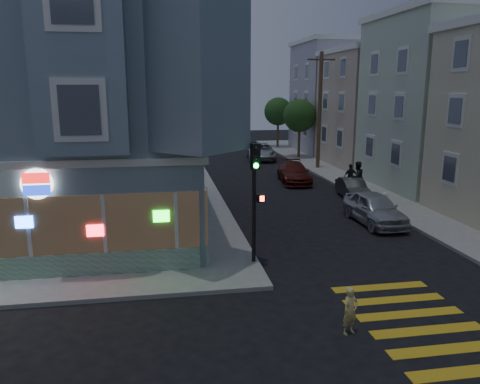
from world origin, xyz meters
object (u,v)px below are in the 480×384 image
object	(u,v)px
running_child	(350,311)
pedestrian_a	(357,177)
utility_pole	(320,109)
pedestrian_b	(351,177)
street_tree_far	(278,112)
traffic_signal	(255,183)
parked_car_b	(353,189)
parked_car_d	(261,152)
street_tree_near	(300,116)
fire_hydrant	(385,199)
parked_car_a	(375,208)
parked_car_c	(294,173)

from	to	relation	value
running_child	pedestrian_a	distance (m)	17.14
utility_pole	pedestrian_b	world-z (taller)	utility_pole
street_tree_far	traffic_signal	xyz separation A→B (m)	(-9.38, -33.81, -0.80)
pedestrian_a	parked_car_b	world-z (taller)	pedestrian_a
pedestrian_b	parked_car_d	xyz separation A→B (m)	(-2.70, 14.24, -0.22)
street_tree_far	pedestrian_b	world-z (taller)	street_tree_far
pedestrian_b	running_child	bearing A→B (deg)	61.35
street_tree_near	running_child	xyz separation A→B (m)	(-7.85, -30.98, -3.28)
fire_hydrant	running_child	bearing A→B (deg)	-120.12
pedestrian_a	traffic_signal	size ratio (longest dim) A/B	0.43
street_tree_near	traffic_signal	xyz separation A→B (m)	(-9.38, -25.81, -0.80)
street_tree_near	fire_hydrant	world-z (taller)	street_tree_near
street_tree_far	parked_car_d	world-z (taller)	street_tree_far
utility_pole	pedestrian_a	size ratio (longest dim) A/B	4.70
street_tree_near	parked_car_a	bearing A→B (deg)	-96.93
street_tree_near	parked_car_b	bearing A→B (deg)	-95.31
traffic_signal	utility_pole	bearing A→B (deg)	50.52
parked_car_d	parked_car_c	bearing A→B (deg)	-83.52
parked_car_a	parked_car_d	size ratio (longest dim) A/B	0.84
pedestrian_b	street_tree_near	bearing A→B (deg)	-99.59
pedestrian_a	street_tree_far	bearing A→B (deg)	-111.46
street_tree_near	parked_car_d	size ratio (longest dim) A/B	1.00
pedestrian_b	parked_car_a	xyz separation A→B (m)	(-1.69, -7.01, -0.20)
pedestrian_b	fire_hydrant	size ratio (longest dim) A/B	1.94
traffic_signal	running_child	bearing A→B (deg)	-88.07
pedestrian_a	parked_car_d	bearing A→B (deg)	-99.20
traffic_signal	fire_hydrant	size ratio (longest dim) A/B	5.33
parked_car_b	pedestrian_b	bearing A→B (deg)	77.71
utility_pole	running_child	bearing A→B (deg)	-107.02
pedestrian_b	parked_car_c	size ratio (longest dim) A/B	0.34
pedestrian_a	parked_car_a	world-z (taller)	pedestrian_a
parked_car_d	traffic_signal	world-z (taller)	traffic_signal
street_tree_near	parked_car_b	size ratio (longest dim) A/B	1.49
street_tree_far	pedestrian_a	bearing A→B (deg)	-92.21
pedestrian_b	parked_car_b	world-z (taller)	pedestrian_b
parked_car_b	parked_car_c	world-z (taller)	parked_car_c
utility_pole	running_child	world-z (taller)	utility_pole
street_tree_far	running_child	bearing A→B (deg)	-101.38
street_tree_far	traffic_signal	bearing A→B (deg)	-105.51
parked_car_a	traffic_signal	size ratio (longest dim) A/B	1.00
utility_pole	pedestrian_a	world-z (taller)	utility_pole
street_tree_far	parked_car_b	world-z (taller)	street_tree_far
pedestrian_a	traffic_signal	xyz separation A→B (m)	(-8.48, -10.50, 2.02)
street_tree_near	street_tree_far	world-z (taller)	same
pedestrian_a	street_tree_near	bearing A→B (deg)	-112.62
fire_hydrant	parked_car_a	bearing A→B (deg)	-125.89
parked_car_a	running_child	bearing A→B (deg)	-119.08
parked_car_a	fire_hydrant	size ratio (longest dim) A/B	5.33
running_child	traffic_signal	xyz separation A→B (m)	(-1.53, 5.16, 2.48)
parked_car_a	parked_car_d	distance (m)	21.28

